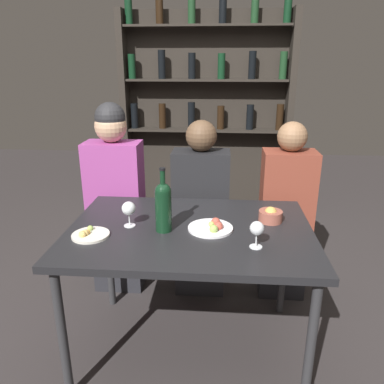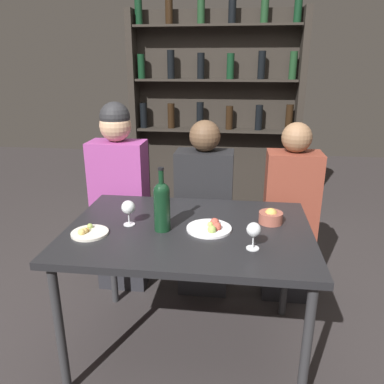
{
  "view_description": "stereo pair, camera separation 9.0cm",
  "coord_description": "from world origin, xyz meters",
  "px_view_note": "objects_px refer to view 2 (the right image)",
  "views": [
    {
      "loc": [
        0.15,
        -1.75,
        1.56
      ],
      "look_at": [
        0.0,
        0.13,
        0.91
      ],
      "focal_mm": 35.0,
      "sensor_mm": 36.0,
      "label": 1
    },
    {
      "loc": [
        0.24,
        -1.74,
        1.56
      ],
      "look_at": [
        0.0,
        0.13,
        0.91
      ],
      "focal_mm": 35.0,
      "sensor_mm": 36.0,
      "label": 2
    }
  ],
  "objects_px": {
    "wine_glass_0": "(128,208)",
    "seated_person_left": "(120,201)",
    "wine_bottle": "(162,204)",
    "food_plate_1": "(211,228)",
    "food_plate_0": "(89,232)",
    "wine_glass_1": "(254,231)",
    "seated_person_center": "(204,215)",
    "snack_bowl": "(271,217)",
    "seated_person_right": "(289,219)"
  },
  "relations": [
    {
      "from": "wine_glass_0",
      "to": "seated_person_left",
      "type": "xyz_separation_m",
      "value": [
        -0.25,
        0.61,
        -0.2
      ]
    },
    {
      "from": "wine_bottle",
      "to": "food_plate_1",
      "type": "distance_m",
      "value": 0.28
    },
    {
      "from": "food_plate_0",
      "to": "wine_glass_0",
      "type": "bearing_deg",
      "value": 39.58
    },
    {
      "from": "wine_glass_0",
      "to": "wine_glass_1",
      "type": "height_order",
      "value": "wine_glass_0"
    },
    {
      "from": "wine_glass_0",
      "to": "seated_person_left",
      "type": "relative_size",
      "value": 0.1
    },
    {
      "from": "seated_person_left",
      "to": "seated_person_center",
      "type": "distance_m",
      "value": 0.59
    },
    {
      "from": "food_plate_1",
      "to": "snack_bowl",
      "type": "bearing_deg",
      "value": 22.97
    },
    {
      "from": "wine_glass_1",
      "to": "food_plate_1",
      "type": "distance_m",
      "value": 0.28
    },
    {
      "from": "wine_bottle",
      "to": "wine_glass_1",
      "type": "height_order",
      "value": "wine_bottle"
    },
    {
      "from": "wine_glass_0",
      "to": "seated_person_right",
      "type": "relative_size",
      "value": 0.11
    },
    {
      "from": "food_plate_0",
      "to": "seated_person_left",
      "type": "bearing_deg",
      "value": 96.1
    },
    {
      "from": "snack_bowl",
      "to": "seated_person_right",
      "type": "distance_m",
      "value": 0.57
    },
    {
      "from": "wine_bottle",
      "to": "food_plate_0",
      "type": "bearing_deg",
      "value": -164.93
    },
    {
      "from": "food_plate_1",
      "to": "seated_person_right",
      "type": "distance_m",
      "value": 0.81
    },
    {
      "from": "snack_bowl",
      "to": "seated_person_left",
      "type": "height_order",
      "value": "seated_person_left"
    },
    {
      "from": "snack_bowl",
      "to": "seated_person_center",
      "type": "xyz_separation_m",
      "value": [
        -0.4,
        0.5,
        -0.21
      ]
    },
    {
      "from": "food_plate_1",
      "to": "seated_person_left",
      "type": "xyz_separation_m",
      "value": [
        -0.68,
        0.63,
        -0.12
      ]
    },
    {
      "from": "wine_glass_1",
      "to": "food_plate_0",
      "type": "distance_m",
      "value": 0.81
    },
    {
      "from": "wine_bottle",
      "to": "wine_glass_1",
      "type": "xyz_separation_m",
      "value": [
        0.45,
        -0.15,
        -0.05
      ]
    },
    {
      "from": "wine_glass_1",
      "to": "food_plate_0",
      "type": "relative_size",
      "value": 0.7
    },
    {
      "from": "wine_glass_0",
      "to": "seated_person_center",
      "type": "xyz_separation_m",
      "value": [
        0.34,
        0.61,
        -0.27
      ]
    },
    {
      "from": "wine_bottle",
      "to": "seated_person_right",
      "type": "height_order",
      "value": "seated_person_right"
    },
    {
      "from": "snack_bowl",
      "to": "wine_glass_1",
      "type": "bearing_deg",
      "value": -108.26
    },
    {
      "from": "wine_bottle",
      "to": "wine_glass_0",
      "type": "relative_size",
      "value": 2.45
    },
    {
      "from": "food_plate_0",
      "to": "snack_bowl",
      "type": "bearing_deg",
      "value": 15.68
    },
    {
      "from": "wine_glass_1",
      "to": "snack_bowl",
      "type": "xyz_separation_m",
      "value": [
        0.1,
        0.31,
        -0.06
      ]
    },
    {
      "from": "wine_glass_0",
      "to": "snack_bowl",
      "type": "distance_m",
      "value": 0.75
    },
    {
      "from": "seated_person_left",
      "to": "seated_person_right",
      "type": "distance_m",
      "value": 1.16
    },
    {
      "from": "wine_glass_0",
      "to": "food_plate_1",
      "type": "relative_size",
      "value": 0.58
    },
    {
      "from": "wine_bottle",
      "to": "seated_person_right",
      "type": "bearing_deg",
      "value": 42.15
    },
    {
      "from": "wine_glass_1",
      "to": "seated_person_left",
      "type": "xyz_separation_m",
      "value": [
        -0.88,
        0.8,
        -0.19
      ]
    },
    {
      "from": "wine_glass_0",
      "to": "seated_person_right",
      "type": "height_order",
      "value": "seated_person_right"
    },
    {
      "from": "snack_bowl",
      "to": "seated_person_center",
      "type": "distance_m",
      "value": 0.67
    },
    {
      "from": "wine_glass_0",
      "to": "food_plate_1",
      "type": "height_order",
      "value": "wine_glass_0"
    },
    {
      "from": "seated_person_right",
      "to": "wine_glass_0",
      "type": "bearing_deg",
      "value": -146.1
    },
    {
      "from": "wine_glass_1",
      "to": "seated_person_right",
      "type": "height_order",
      "value": "seated_person_right"
    },
    {
      "from": "wine_glass_1",
      "to": "seated_person_left",
      "type": "bearing_deg",
      "value": 137.7
    },
    {
      "from": "food_plate_0",
      "to": "food_plate_1",
      "type": "height_order",
      "value": "food_plate_1"
    },
    {
      "from": "wine_glass_1",
      "to": "food_plate_0",
      "type": "bearing_deg",
      "value": 176.15
    },
    {
      "from": "food_plate_1",
      "to": "snack_bowl",
      "type": "relative_size",
      "value": 1.83
    },
    {
      "from": "food_plate_0",
      "to": "seated_person_right",
      "type": "relative_size",
      "value": 0.15
    },
    {
      "from": "seated_person_right",
      "to": "food_plate_0",
      "type": "bearing_deg",
      "value": -145.16
    },
    {
      "from": "wine_glass_1",
      "to": "food_plate_1",
      "type": "height_order",
      "value": "wine_glass_1"
    },
    {
      "from": "wine_glass_0",
      "to": "seated_person_right",
      "type": "bearing_deg",
      "value": 33.9
    },
    {
      "from": "wine_bottle",
      "to": "wine_glass_1",
      "type": "relative_size",
      "value": 2.55
    },
    {
      "from": "food_plate_0",
      "to": "food_plate_1",
      "type": "distance_m",
      "value": 0.61
    },
    {
      "from": "food_plate_1",
      "to": "seated_person_center",
      "type": "height_order",
      "value": "seated_person_center"
    },
    {
      "from": "seated_person_center",
      "to": "snack_bowl",
      "type": "bearing_deg",
      "value": -51.14
    },
    {
      "from": "wine_glass_0",
      "to": "seated_person_left",
      "type": "distance_m",
      "value": 0.69
    },
    {
      "from": "wine_bottle",
      "to": "seated_person_left",
      "type": "relative_size",
      "value": 0.25
    }
  ]
}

